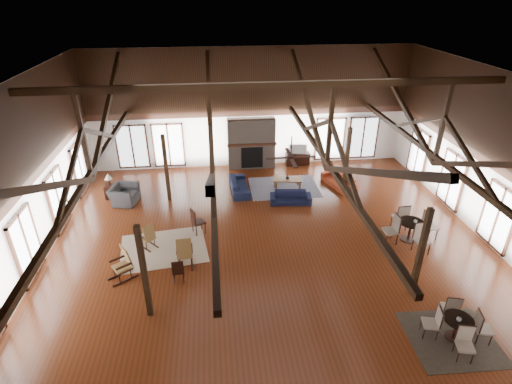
{
  "coord_description": "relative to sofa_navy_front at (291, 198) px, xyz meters",
  "views": [
    {
      "loc": [
        -1.9,
        -12.49,
        8.6
      ],
      "look_at": [
        -0.39,
        1.0,
        1.47
      ],
      "focal_mm": 28.0,
      "sensor_mm": 36.0,
      "label": 1
    }
  ],
  "objects": [
    {
      "name": "floor",
      "position": [
        -1.32,
        -2.61,
        -0.26
      ],
      "size": [
        16.0,
        16.0,
        0.0
      ],
      "primitive_type": "plane",
      "color": "#602514",
      "rests_on": "ground"
    },
    {
      "name": "ceiling",
      "position": [
        -1.32,
        -2.61,
        5.74
      ],
      "size": [
        16.0,
        14.0,
        0.02
      ],
      "primitive_type": "cube",
      "color": "black",
      "rests_on": "wall_back"
    },
    {
      "name": "wall_back",
      "position": [
        -1.32,
        4.39,
        2.74
      ],
      "size": [
        16.0,
        0.02,
        6.0
      ],
      "primitive_type": "cube",
      "color": "white",
      "rests_on": "floor"
    },
    {
      "name": "wall_front",
      "position": [
        -1.32,
        -9.61,
        2.74
      ],
      "size": [
        16.0,
        0.02,
        6.0
      ],
      "primitive_type": "cube",
      "color": "white",
      "rests_on": "floor"
    },
    {
      "name": "wall_left",
      "position": [
        -9.32,
        -2.61,
        2.74
      ],
      "size": [
        0.02,
        14.0,
        6.0
      ],
      "primitive_type": "cube",
      "color": "white",
      "rests_on": "floor"
    },
    {
      "name": "wall_right",
      "position": [
        6.68,
        -2.61,
        2.74
      ],
      "size": [
        0.02,
        14.0,
        6.0
      ],
      "primitive_type": "cube",
      "color": "white",
      "rests_on": "floor"
    },
    {
      "name": "roof_truss",
      "position": [
        -1.32,
        -2.61,
        3.77
      ],
      "size": [
        15.6,
        14.07,
        3.14
      ],
      "color": "black",
      "rests_on": "wall_back"
    },
    {
      "name": "post_grid",
      "position": [
        -1.32,
        -2.61,
        1.26
      ],
      "size": [
        8.16,
        7.16,
        3.05
      ],
      "color": "black",
      "rests_on": "floor"
    },
    {
      "name": "fireplace",
      "position": [
        -1.32,
        4.06,
        1.03
      ],
      "size": [
        2.5,
        0.69,
        2.6
      ],
      "color": "#77675A",
      "rests_on": "floor"
    },
    {
      "name": "ceiling_fan",
      "position": [
        -0.82,
        -3.61,
        3.47
      ],
      "size": [
        1.6,
        1.6,
        0.75
      ],
      "color": "black",
      "rests_on": "roof_truss"
    },
    {
      "name": "sofa_navy_front",
      "position": [
        0.0,
        0.0,
        0.0
      ],
      "size": [
        1.85,
        0.87,
        0.52
      ],
      "primitive_type": "imported",
      "rotation": [
        0.0,
        0.0,
        -0.1
      ],
      "color": "black",
      "rests_on": "floor"
    },
    {
      "name": "sofa_navy_left",
      "position": [
        -2.14,
        1.37,
        0.03
      ],
      "size": [
        2.06,
        0.9,
        0.59
      ],
      "primitive_type": "imported",
      "rotation": [
        0.0,
        0.0,
        1.63
      ],
      "color": "#121832",
      "rests_on": "floor"
    },
    {
      "name": "sofa_orange",
      "position": [
        2.58,
        1.33,
        0.03
      ],
      "size": [
        2.14,
        1.36,
        0.58
      ],
      "primitive_type": "imported",
      "rotation": [
        0.0,
        0.0,
        -1.26
      ],
      "color": "#B44222",
      "rests_on": "floor"
    },
    {
      "name": "coffee_table",
      "position": [
        0.11,
        1.4,
        0.19
      ],
      "size": [
        1.41,
        0.87,
        0.51
      ],
      "rotation": [
        0.0,
        0.0,
        -0.17
      ],
      "color": "brown",
      "rests_on": "floor"
    },
    {
      "name": "vase",
      "position": [
        0.09,
        1.35,
        0.34
      ],
      "size": [
        0.19,
        0.19,
        0.19
      ],
      "primitive_type": "imported",
      "rotation": [
        0.0,
        0.0,
        -0.02
      ],
      "color": "#B2B2B2",
      "rests_on": "coffee_table"
    },
    {
      "name": "armchair",
      "position": [
        -7.24,
        0.85,
        0.13
      ],
      "size": [
        1.39,
        1.28,
        0.77
      ],
      "primitive_type": "imported",
      "rotation": [
        0.0,
        0.0,
        1.35
      ],
      "color": "#2F2F32",
      "rests_on": "floor"
    },
    {
      "name": "side_table_lamp",
      "position": [
        -7.93,
        1.36,
        0.19
      ],
      "size": [
        0.47,
        0.47,
        1.2
      ],
      "color": "black",
      "rests_on": "floor"
    },
    {
      "name": "rocking_chair_a",
      "position": [
        -5.76,
        -2.73,
        0.2
      ],
      "size": [
        0.8,
        0.83,
        0.97
      ],
      "rotation": [
        0.0,
        0.0,
        0.74
      ],
      "color": "brown",
      "rests_on": "floor"
    },
    {
      "name": "rocking_chair_b",
      "position": [
        -4.4,
        -3.95,
        0.28
      ],
      "size": [
        0.53,
        0.91,
        1.15
      ],
      "rotation": [
        0.0,
        0.0,
        0.05
      ],
      "color": "brown",
      "rests_on": "floor"
    },
    {
      "name": "rocking_chair_c",
      "position": [
        -6.32,
        -4.32,
        0.28
      ],
      "size": [
        1.01,
        0.9,
        1.16
      ],
      "rotation": [
        0.0,
        0.0,
        2.17
      ],
      "color": "brown",
      "rests_on": "floor"
    },
    {
      "name": "side_chair_a",
      "position": [
        -4.06,
        -1.98,
        0.36
      ],
      "size": [
        0.59,
        0.59,
        1.07
      ],
      "rotation": [
        0.0,
        0.0,
        -1.15
      ],
      "color": "black",
      "rests_on": "floor"
    },
    {
      "name": "side_chair_b",
      "position": [
        -4.57,
        -4.78,
        0.25
      ],
      "size": [
        0.39,
        0.39,
        0.88
      ],
      "rotation": [
        0.0,
        0.0,
        0.06
      ],
      "color": "black",
      "rests_on": "floor"
    },
    {
      "name": "cafe_table_near",
      "position": [
        3.02,
        -7.93,
        0.21
      ],
      "size": [
        1.84,
        1.84,
        0.94
      ],
      "rotation": [
        0.0,
        0.0,
        -0.25
      ],
      "color": "black",
      "rests_on": "floor"
    },
    {
      "name": "cafe_table_far",
      "position": [
        3.88,
        -3.31,
        0.29
      ],
      "size": [
        2.15,
        2.15,
        1.11
      ],
      "rotation": [
        0.0,
        0.0,
        0.07
      ],
      "color": "black",
      "rests_on": "floor"
    },
    {
      "name": "cup_near",
      "position": [
        2.97,
        -7.98,
        0.47
      ],
      "size": [
        0.16,
        0.16,
        0.1
      ],
      "primitive_type": "imported",
      "rotation": [
        0.0,
        0.0,
        0.4
      ],
      "color": "#B2B2B2",
      "rests_on": "cafe_table_near"
    },
    {
      "name": "cup_far",
      "position": [
        3.97,
        -3.39,
        0.59
      ],
      "size": [
        0.14,
        0.14,
        0.1
      ],
      "primitive_type": "imported",
      "rotation": [
        0.0,
        0.0,
        -0.11
      ],
      "color": "#B2B2B2",
      "rests_on": "cafe_table_far"
    },
    {
      "name": "tv_console",
      "position": [
        1.15,
        4.14,
        0.05
      ],
      "size": [
        1.25,
        0.47,
        0.63
      ],
      "primitive_type": "cube",
      "color": "black",
      "rests_on": "floor"
    },
    {
      "name": "television",
      "position": [
        1.14,
        4.14,
        0.63
      ],
      "size": [
        0.92,
        0.23,
        0.53
      ],
      "primitive_type": "imported",
      "rotation": [
        0.0,
        0.0,
        -0.12
      ],
      "color": "#B2B2B2",
      "rests_on": "tv_console"
    },
    {
      "name": "rug_tan",
      "position": [
        -5.24,
        -2.86,
        -0.25
      ],
      "size": [
        3.32,
        2.76,
        0.01
      ],
      "primitive_type": "cube",
      "rotation": [
        0.0,
        0.0,
        0.13
      ],
      "color": "tan",
      "rests_on": "floor"
    },
    {
      "name": "rug_navy",
      "position": [
        -0.03,
        1.51,
        -0.26
      ],
      "size": [
        3.19,
        2.4,
        0.01
      ],
      "primitive_type": "cube",
      "rotation": [
        0.0,
        0.0,
        0.0
      ],
      "color": "#181C45",
      "rests_on": "floor"
    },
    {
      "name": "rug_dark",
      "position": [
        2.93,
        -7.97,
        -0.26
      ],
      "size": [
        2.4,
        2.2,
        0.01
      ],
      "primitive_type": "cube",
      "rotation": [
        0.0,
        0.0,
        -0.03
      ],
      "color": "black",
      "rests_on": "floor"
    }
  ]
}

